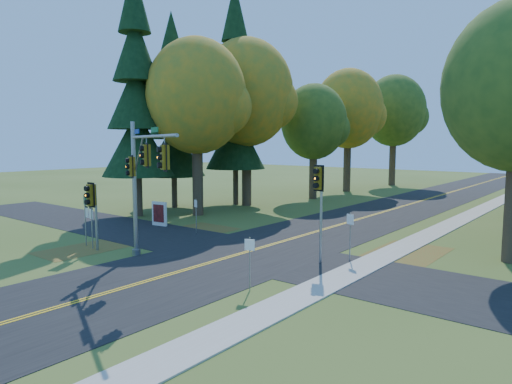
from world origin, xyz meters
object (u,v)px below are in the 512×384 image
Objects in this scene: traffic_mast at (142,172)px; info_kiosk at (159,214)px; east_signal_pole at (319,189)px; route_sign_cluster at (88,210)px.

info_kiosk is at bearing 160.45° from traffic_mast.
traffic_mast is at bearing -138.61° from east_signal_pole.
east_signal_pole reaches higher than route_sign_cluster.
east_signal_pole is at bearing 62.59° from traffic_mast.
route_sign_cluster is (-11.93, -5.05, -1.57)m from east_signal_pole.
traffic_mast is 10.74m from info_kiosk.
traffic_mast is 2.37× the size of route_sign_cluster.
traffic_mast reaches higher than east_signal_pole.
east_signal_pole is 14.37m from info_kiosk.
east_signal_pole is at bearing -15.48° from info_kiosk.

